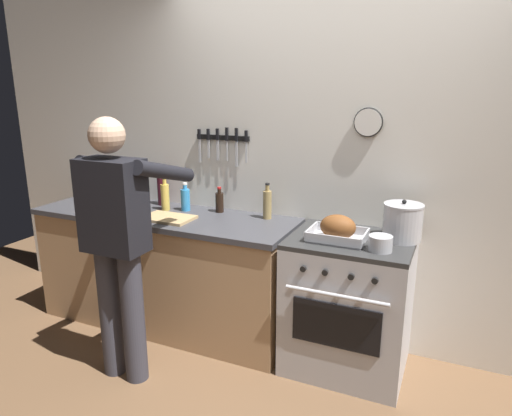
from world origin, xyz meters
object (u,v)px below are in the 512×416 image
at_px(bottle_soy_sauce, 220,202).
at_px(bottle_wine_red, 162,190).
at_px(saucepan, 380,243).
at_px(bottle_dish_soap, 185,199).
at_px(stove, 348,304).
at_px(roasting_pan, 338,229).
at_px(cutting_board, 168,218).
at_px(bottle_vinegar, 267,204).
at_px(person_cook, 118,235).
at_px(stock_pot, 403,222).
at_px(bottle_cooking_oil, 165,196).

distance_m(bottle_soy_sauce, bottle_wine_red, 0.53).
distance_m(saucepan, bottle_soy_sauce, 1.30).
bearing_deg(bottle_wine_red, bottle_dish_soap, -16.34).
xyz_separation_m(stove, roasting_pan, (-0.07, -0.07, 0.52)).
height_order(cutting_board, bottle_dish_soap, bottle_dish_soap).
bearing_deg(stove, bottle_vinegar, 163.61).
bearing_deg(bottle_soy_sauce, person_cook, -104.26).
bearing_deg(bottle_soy_sauce, bottle_dish_soap, -165.35).
height_order(bottle_wine_red, bottle_dish_soap, bottle_wine_red).
xyz_separation_m(bottle_vinegar, bottle_wine_red, (-0.92, 0.02, 0.01)).
height_order(roasting_pan, bottle_vinegar, bottle_vinegar).
distance_m(stock_pot, cutting_board, 1.60).
distance_m(roasting_pan, bottle_wine_red, 1.53).
bearing_deg(bottle_vinegar, person_cook, -125.62).
distance_m(bottle_cooking_oil, bottle_dish_soap, 0.16).
xyz_separation_m(bottle_vinegar, bottle_cooking_oil, (-0.80, -0.11, -0.00)).
height_order(person_cook, bottle_dish_soap, person_cook).
distance_m(bottle_soy_sauce, bottle_cooking_oil, 0.42).
bearing_deg(stove, person_cook, -152.25).
bearing_deg(cutting_board, bottle_wine_red, 129.85).
distance_m(person_cook, saucepan, 1.56).
bearing_deg(bottle_vinegar, stock_pot, -5.60).
bearing_deg(bottle_cooking_oil, stove, -3.43).
xyz_separation_m(cutting_board, bottle_dish_soap, (-0.01, 0.26, 0.08)).
height_order(stove, bottle_dish_soap, bottle_dish_soap).
xyz_separation_m(bottle_vinegar, bottle_dish_soap, (-0.65, -0.05, -0.02)).
xyz_separation_m(saucepan, bottle_wine_red, (-1.78, 0.37, 0.08)).
distance_m(stove, bottle_vinegar, 0.88).
relative_size(person_cook, bottle_cooking_oil, 6.42).
distance_m(cutting_board, bottle_soy_sauce, 0.41).
height_order(saucepan, bottle_wine_red, bottle_wine_red).
height_order(bottle_soy_sauce, bottle_cooking_oil, bottle_cooking_oil).
bearing_deg(roasting_pan, person_cook, -153.48).
height_order(roasting_pan, stock_pot, stock_pot).
xyz_separation_m(cutting_board, bottle_cooking_oil, (-0.16, 0.21, 0.10)).
bearing_deg(cutting_board, bottle_dish_soap, 93.30).
height_order(stock_pot, cutting_board, stock_pot).
relative_size(stove, bottle_soy_sauce, 4.65).
relative_size(stove, roasting_pan, 2.56).
bearing_deg(stove, bottle_cooking_oil, 176.57).
bearing_deg(bottle_vinegar, stove, -16.39).
bearing_deg(stove, bottle_wine_red, 172.17).
xyz_separation_m(stove, bottle_soy_sauce, (-1.05, 0.21, 0.53)).
bearing_deg(cutting_board, bottle_cooking_oil, 128.15).
distance_m(stock_pot, bottle_cooking_oil, 1.75).
xyz_separation_m(roasting_pan, stock_pot, (0.36, 0.17, 0.04)).
bearing_deg(bottle_dish_soap, bottle_cooking_oil, -160.84).
xyz_separation_m(roasting_pan, bottle_wine_red, (-1.50, 0.29, 0.05)).
height_order(person_cook, bottle_wine_red, person_cook).
bearing_deg(saucepan, roasting_pan, 163.17).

